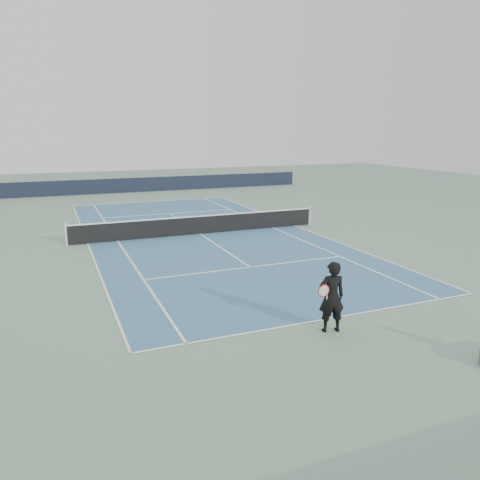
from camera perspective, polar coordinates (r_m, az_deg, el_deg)
name	(u,v)px	position (r m, az deg, el deg)	size (l,w,h in m)	color
ground	(200,234)	(23.92, -4.89, 0.72)	(80.00, 80.00, 0.00)	slate
court_surface	(200,234)	(23.92, -4.89, 0.74)	(10.97, 23.77, 0.01)	#396587
tennis_net	(200,224)	(23.81, -4.92, 1.91)	(12.90, 0.10, 1.07)	silver
windscreen_far	(136,185)	(41.03, -12.51, 6.57)	(30.00, 0.25, 1.20)	black
tennis_player	(332,297)	(12.47, 11.10, -6.81)	(0.86, 0.65, 1.91)	black
tennis_ball	(337,335)	(12.53, 11.77, -11.31)	(0.07, 0.07, 0.07)	#BDE42E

